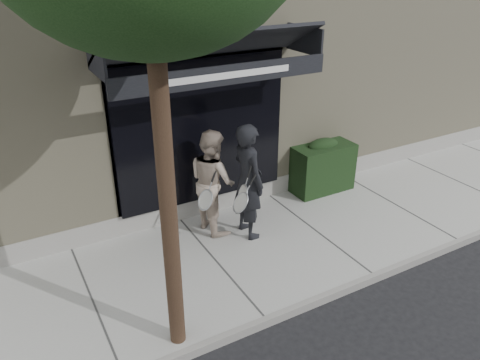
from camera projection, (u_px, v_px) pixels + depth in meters
ground at (313, 235)px, 8.58m from camera, size 80.00×80.00×0.00m
sidewalk at (314, 232)px, 8.56m from camera, size 20.00×3.00×0.12m
curb at (374, 277)px, 7.34m from camera, size 20.00×0.10×0.14m
building_facade at (196, 41)px, 11.28m from camera, size 14.30×8.04×5.64m
hedge at (321, 166)px, 9.76m from camera, size 1.30×0.70×1.14m
pedestrian_front at (248, 181)px, 7.97m from camera, size 0.70×0.87×2.06m
pedestrian_back at (213, 181)px, 8.19m from camera, size 0.83×1.00×1.88m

